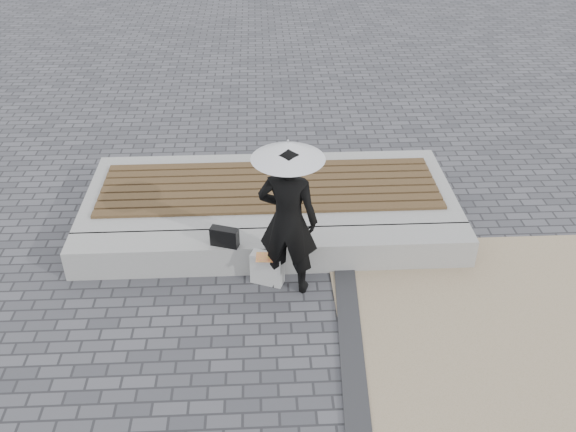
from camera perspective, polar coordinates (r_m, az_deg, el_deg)
The scene contains 10 objects.
ground at distance 6.66m, azimuth -1.03°, elevation -12.81°, with size 80.00×80.00×0.00m, color #4C4B51.
edging_band at distance 6.37m, azimuth 6.15°, elevation -15.64°, with size 0.25×5.20×0.04m, color #2A2A2C.
seating_ledge at distance 7.73m, azimuth -1.44°, elevation -3.19°, with size 5.00×0.45×0.40m, color #9A9A95.
timber_platform at distance 8.73m, azimuth -1.66°, elevation 1.51°, with size 5.00×2.00×0.40m, color #9E9D99.
timber_decking at distance 8.61m, azimuth -1.68°, elevation 2.75°, with size 4.60×1.40×0.04m, color brown, non-canonical shape.
woman at distance 6.95m, azimuth -0.00°, elevation -0.43°, with size 0.68×0.45×1.87m, color black.
parasol at distance 6.50m, azimuth 0.00°, elevation 6.01°, with size 0.79×0.79×1.01m.
handbag at distance 7.46m, azimuth -5.82°, elevation -1.92°, with size 0.34×0.12×0.24m, color black.
canvas_tote at distance 7.45m, azimuth -1.91°, elevation -4.82°, with size 0.38×0.16×0.40m, color silver.
magazine at distance 7.28m, azimuth -1.93°, elevation -3.78°, with size 0.26×0.19×0.01m, color #F7494C.
Camera 1 is at (-0.11, -4.61, 4.81)m, focal length 38.91 mm.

